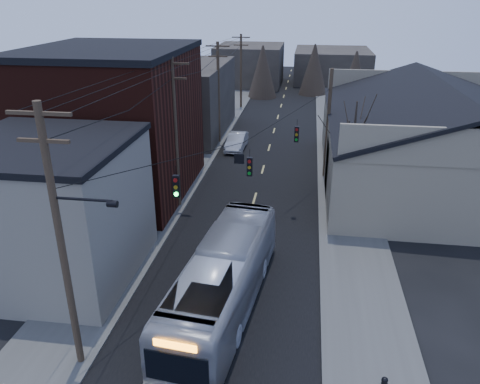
# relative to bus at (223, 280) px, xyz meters

# --- Properties ---
(road_surface) EXTENTS (9.00, 110.00, 0.02)m
(road_surface) POSITION_rel_bus_xyz_m (-0.02, 22.81, -1.60)
(road_surface) COLOR black
(road_surface) RESTS_ON ground
(sidewalk_left) EXTENTS (4.00, 110.00, 0.12)m
(sidewalk_left) POSITION_rel_bus_xyz_m (-6.52, 22.81, -1.55)
(sidewalk_left) COLOR #474744
(sidewalk_left) RESTS_ON ground
(sidewalk_right) EXTENTS (4.00, 110.00, 0.12)m
(sidewalk_right) POSITION_rel_bus_xyz_m (6.48, 22.81, -1.55)
(sidewalk_right) COLOR #474744
(sidewalk_right) RESTS_ON ground
(building_clapboard) EXTENTS (8.00, 8.00, 7.00)m
(building_clapboard) POSITION_rel_bus_xyz_m (-9.02, 1.81, 1.89)
(building_clapboard) COLOR gray
(building_clapboard) RESTS_ON ground
(building_brick) EXTENTS (10.00, 12.00, 10.00)m
(building_brick) POSITION_rel_bus_xyz_m (-10.02, 12.81, 3.39)
(building_brick) COLOR black
(building_brick) RESTS_ON ground
(building_left_far) EXTENTS (9.00, 14.00, 7.00)m
(building_left_far) POSITION_rel_bus_xyz_m (-9.52, 28.81, 1.89)
(building_left_far) COLOR #302A26
(building_left_far) RESTS_ON ground
(warehouse) EXTENTS (16.16, 20.60, 7.73)m
(warehouse) POSITION_rel_bus_xyz_m (12.98, 17.81, 1.09)
(warehouse) COLOR #80715D
(warehouse) RESTS_ON ground
(building_far_left) EXTENTS (10.00, 12.00, 6.00)m
(building_far_left) POSITION_rel_bus_xyz_m (-6.02, 57.81, 1.39)
(building_far_left) COLOR #302A26
(building_far_left) RESTS_ON ground
(building_far_right) EXTENTS (12.00, 14.00, 5.00)m
(building_far_right) POSITION_rel_bus_xyz_m (6.98, 62.81, 0.89)
(building_far_right) COLOR #302A26
(building_far_right) RESTS_ON ground
(bare_tree) EXTENTS (0.40, 0.40, 7.20)m
(bare_tree) POSITION_rel_bus_xyz_m (6.48, 12.81, 1.99)
(bare_tree) COLOR black
(bare_tree) RESTS_ON ground
(utility_lines) EXTENTS (11.24, 45.28, 10.50)m
(utility_lines) POSITION_rel_bus_xyz_m (-3.14, 16.95, 3.34)
(utility_lines) COLOR #382B1E
(utility_lines) RESTS_ON ground
(bus) EXTENTS (3.94, 11.79, 3.22)m
(bus) POSITION_rel_bus_xyz_m (0.00, 0.00, 0.00)
(bus) COLOR #A2A5AE
(bus) RESTS_ON ground
(parked_car) EXTENTS (1.68, 4.57, 1.50)m
(parked_car) POSITION_rel_bus_xyz_m (-3.02, 23.95, -0.86)
(parked_car) COLOR #ABADB3
(parked_car) RESTS_ON ground
(fire_hydrant) EXTENTS (0.34, 0.24, 0.70)m
(fire_hydrant) POSITION_rel_bus_xyz_m (6.67, -4.15, -1.11)
(fire_hydrant) COLOR black
(fire_hydrant) RESTS_ON sidewalk_right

